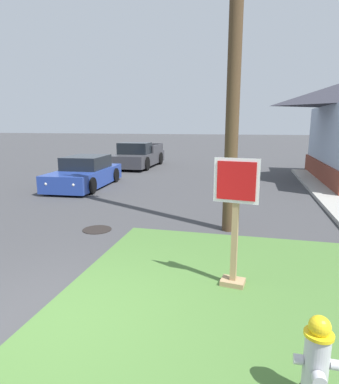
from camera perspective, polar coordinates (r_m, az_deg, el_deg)
The scene contains 7 objects.
ground_plane at distance 4.81m, azimuth -18.61°, elevation -21.03°, with size 160.00×160.00×0.00m, color #3D3D3F.
grass_corner_patch at distance 5.33m, azimuth 9.87°, elevation -16.60°, with size 4.83×5.15×0.08m, color #477033.
fire_hydrant at distance 3.54m, azimuth 23.90°, elevation -25.22°, with size 0.38×0.34×0.84m.
stop_sign at distance 5.12m, azimuth 11.17°, elevation -6.06°, with size 0.66×0.33×1.99m.
manhole_cover at distance 8.36m, azimuth -12.34°, elevation -6.33°, with size 0.70×0.70×0.02m, color black.
parked_sedan_blue at distance 14.10m, azimuth -14.28°, elevation 3.09°, with size 2.04×4.32×1.25m.
pickup_truck_charcoal at distance 20.09m, azimuth -5.40°, elevation 6.07°, with size 2.12×5.02×1.48m.
Camera 1 is at (2.28, -3.38, 2.55)m, focal length 31.03 mm.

